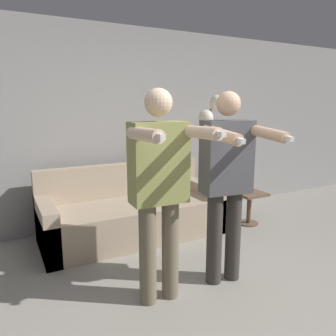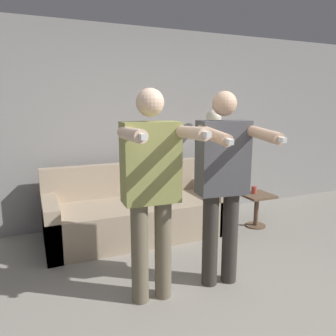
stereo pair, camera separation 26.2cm
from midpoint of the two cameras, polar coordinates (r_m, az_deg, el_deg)
ground_plane at (r=2.73m, az=14.80°, el=-25.34°), size 16.00×16.00×0.00m
wall_back at (r=4.48m, az=-4.69°, el=7.10°), size 10.00×0.05×2.60m
couch at (r=4.09m, az=-3.77°, el=-7.93°), size 2.15×0.89×0.86m
person_left at (r=2.55m, az=0.06°, el=-2.63°), size 0.54×0.69×1.73m
person_right at (r=2.86m, az=12.17°, el=-1.63°), size 0.56×0.72×1.71m
cat at (r=4.38m, az=-0.10°, el=2.13°), size 0.42×0.13×0.15m
floor_lamp at (r=4.65m, az=10.47°, el=7.27°), size 0.39×0.36×1.73m
side_table at (r=4.54m, az=16.80°, el=-5.99°), size 0.38×0.38×0.44m
cup at (r=4.52m, az=16.37°, el=-3.68°), size 0.07×0.07×0.10m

